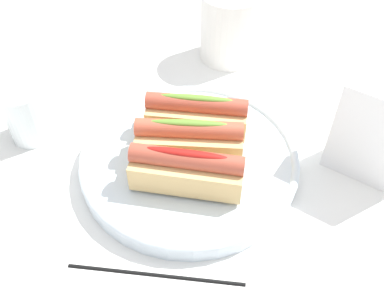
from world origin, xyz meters
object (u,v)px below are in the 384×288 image
at_px(hotdog_front, 187,169).
at_px(chopstick_near, 156,274).
at_px(hotdog_side, 197,114).
at_px(napkin_box, 375,134).
at_px(paper_towel_roll, 230,26).
at_px(serving_bowl, 192,160).
at_px(water_glass, 27,115).
at_px(hotdog_back, 192,140).

relative_size(hotdog_front, chopstick_near, 0.71).
height_order(hotdog_side, napkin_box, napkin_box).
height_order(hotdog_front, paper_towel_roll, paper_towel_roll).
bearing_deg(chopstick_near, hotdog_side, 84.07).
bearing_deg(chopstick_near, serving_bowl, 82.41).
bearing_deg(hotdog_front, napkin_box, 31.27).
bearing_deg(water_glass, paper_towel_roll, 54.88).
relative_size(hotdog_front, water_glass, 1.74).
bearing_deg(hotdog_front, paper_towel_roll, 97.98).
distance_m(hotdog_back, hotdog_side, 0.06).
bearing_deg(water_glass, chopstick_near, -28.85).
bearing_deg(napkin_box, hotdog_side, -160.43).
bearing_deg(water_glass, hotdog_front, -6.09).
xyz_separation_m(hotdog_side, napkin_box, (0.25, 0.03, 0.02)).
bearing_deg(water_glass, hotdog_back, 5.19).
relative_size(hotdog_back, paper_towel_roll, 1.18).
height_order(serving_bowl, hotdog_side, hotdog_side).
relative_size(napkin_box, chopstick_near, 0.68).
bearing_deg(napkin_box, chopstick_near, -116.69).
xyz_separation_m(hotdog_side, water_glass, (-0.25, -0.08, -0.02)).
relative_size(serving_bowl, hotdog_back, 2.04).
xyz_separation_m(paper_towel_roll, chopstick_near, (0.06, -0.48, -0.06)).
bearing_deg(hotdog_side, hotdog_back, -76.55).
distance_m(hotdog_front, hotdog_side, 0.11).
xyz_separation_m(hotdog_front, hotdog_side, (-0.03, 0.11, 0.00)).
bearing_deg(hotdog_front, hotdog_back, 103.45).
xyz_separation_m(paper_towel_roll, napkin_box, (0.27, -0.22, 0.01)).
height_order(hotdog_back, hotdog_side, same).
height_order(serving_bowl, hotdog_back, hotdog_back).
height_order(serving_bowl, water_glass, water_glass).
relative_size(hotdog_front, paper_towel_roll, 1.17).
bearing_deg(hotdog_side, water_glass, -162.85).
xyz_separation_m(hotdog_back, water_glass, (-0.26, -0.02, -0.02)).
distance_m(water_glass, chopstick_near, 0.33).
distance_m(hotdog_back, napkin_box, 0.25).
distance_m(serving_bowl, water_glass, 0.27).
xyz_separation_m(hotdog_back, napkin_box, (0.24, 0.08, 0.02)).
distance_m(hotdog_front, water_glass, 0.28).
distance_m(serving_bowl, chopstick_near, 0.18).
bearing_deg(paper_towel_roll, hotdog_front, -82.02).
bearing_deg(hotdog_side, chopstick_near, -82.02).
bearing_deg(hotdog_side, serving_bowl, -76.55).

